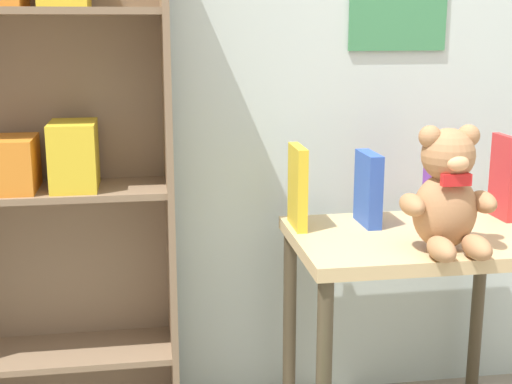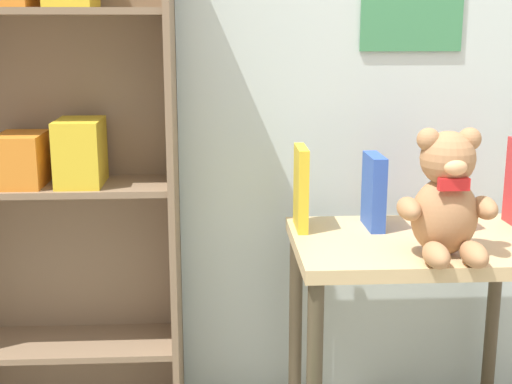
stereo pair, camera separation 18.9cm
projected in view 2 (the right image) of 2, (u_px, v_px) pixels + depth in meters
The scene contains 6 objects.
bookshelf_side at pixel (55, 149), 1.99m from camera, with size 0.68×0.25×1.47m.
display_table at pixel (417, 272), 1.92m from camera, with size 0.67×0.48×0.62m.
teddy_bear at pixel (447, 199), 1.73m from camera, with size 0.24×0.22×0.32m.
book_standing_yellow at pixel (301, 188), 1.97m from camera, with size 0.03×0.14×0.23m, color gold.
book_standing_blue at pixel (374, 191), 1.98m from camera, with size 0.04×0.14×0.21m, color #2D51B7.
book_standing_purple at pixel (447, 191), 1.98m from camera, with size 0.04×0.14×0.21m, color purple.
Camera 2 is at (-0.45, -0.58, 1.18)m, focal length 50.00 mm.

